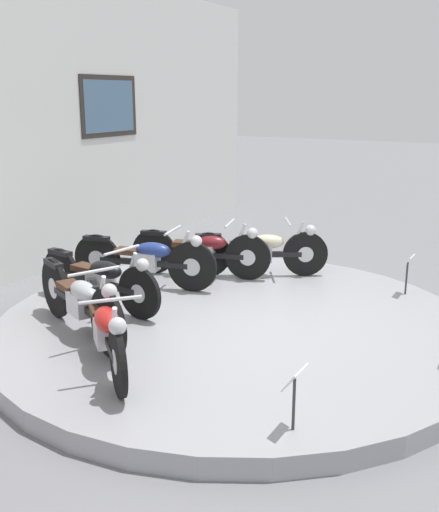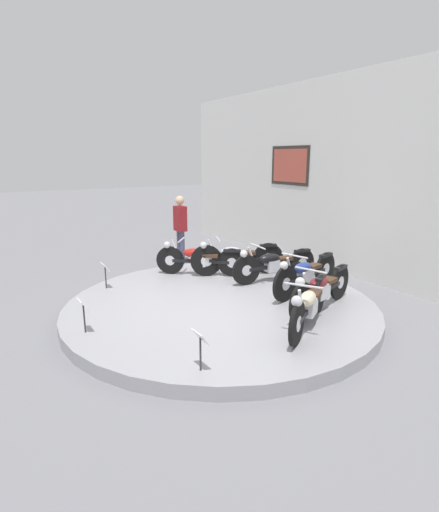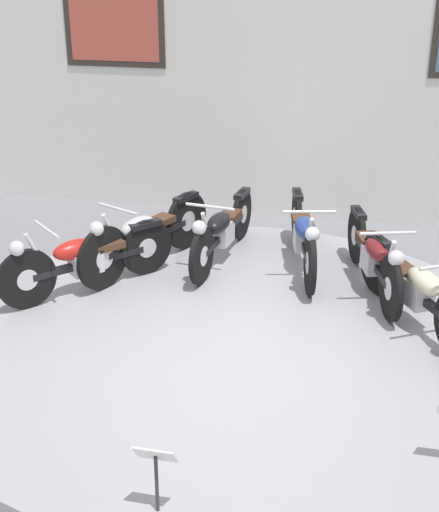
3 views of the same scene
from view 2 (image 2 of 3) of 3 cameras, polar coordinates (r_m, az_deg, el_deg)
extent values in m
plane|color=slate|center=(7.16, 0.20, -8.01)|extent=(60.00, 60.00, 0.00)
cylinder|color=#99999E|center=(7.13, 0.20, -7.28)|extent=(5.41, 5.41, 0.20)
cube|color=silver|center=(9.29, 20.66, 10.37)|extent=(14.00, 0.20, 4.49)
cube|color=#2D2823|center=(10.82, 10.00, 12.61)|extent=(1.40, 0.02, 1.00)
cube|color=#B24C3D|center=(10.82, 9.99, 12.61)|extent=(1.24, 0.02, 0.84)
cylinder|color=black|center=(8.73, -7.05, -0.60)|extent=(0.44, 0.50, 0.61)
cylinder|color=silver|center=(8.73, -7.05, -0.60)|extent=(0.19, 0.20, 0.21)
cylinder|color=black|center=(8.48, 1.79, -0.94)|extent=(0.44, 0.50, 0.61)
cylinder|color=silver|center=(8.48, 1.79, -0.94)|extent=(0.19, 0.20, 0.21)
cube|color=black|center=(8.58, -2.70, -0.77)|extent=(0.87, 0.98, 0.07)
cube|color=silver|center=(8.58, -2.96, -0.63)|extent=(0.36, 0.37, 0.24)
ellipsoid|color=red|center=(8.56, -3.63, 0.43)|extent=(0.48, 0.51, 0.20)
cube|color=#472D1E|center=(8.50, -1.25, 0.09)|extent=(0.36, 0.37, 0.07)
cube|color=black|center=(8.41, 1.80, 0.77)|extent=(0.31, 0.34, 0.06)
cylinder|color=silver|center=(8.64, -6.14, 0.64)|extent=(0.20, 0.22, 0.54)
cylinder|color=silver|center=(8.56, -5.48, 2.31)|extent=(0.43, 0.38, 0.03)
sphere|color=silver|center=(8.67, -7.50, 1.59)|extent=(0.15, 0.15, 0.15)
cylinder|color=black|center=(8.50, -1.89, -0.67)|extent=(0.33, 0.64, 0.68)
cylinder|color=silver|center=(8.50, -1.89, -0.67)|extent=(0.16, 0.24, 0.24)
cylinder|color=black|center=(8.75, 6.93, -0.33)|extent=(0.33, 0.64, 0.68)
cylinder|color=silver|center=(8.75, 6.93, -0.33)|extent=(0.16, 0.24, 0.24)
cube|color=black|center=(8.60, 2.58, -0.50)|extent=(0.57, 1.16, 0.07)
cube|color=silver|center=(8.59, 2.32, -0.38)|extent=(0.31, 0.37, 0.24)
ellipsoid|color=#B2B5BA|center=(8.53, 1.67, 0.64)|extent=(0.40, 0.53, 0.20)
cube|color=#472D1E|center=(8.61, 4.03, 0.46)|extent=(0.31, 0.37, 0.07)
cube|color=black|center=(8.69, 6.98, 1.51)|extent=(0.24, 0.37, 0.06)
cylinder|color=silver|center=(8.47, -0.90, 0.68)|extent=(0.14, 0.25, 0.54)
cylinder|color=silver|center=(8.43, -0.18, 2.42)|extent=(0.51, 0.25, 0.03)
sphere|color=silver|center=(8.41, -2.31, 1.56)|extent=(0.15, 0.15, 0.15)
cylinder|color=black|center=(7.93, 3.83, -2.03)|extent=(0.13, 0.61, 0.61)
cylinder|color=silver|center=(7.93, 3.83, -2.03)|extent=(0.09, 0.22, 0.21)
cylinder|color=black|center=(8.65, 11.65, -0.93)|extent=(0.13, 0.61, 0.61)
cylinder|color=silver|center=(8.65, 11.65, -0.93)|extent=(0.09, 0.22, 0.21)
cube|color=black|center=(8.27, 7.92, -1.46)|extent=(0.22, 1.24, 0.07)
cube|color=silver|center=(8.24, 7.69, -1.36)|extent=(0.24, 0.34, 0.24)
ellipsoid|color=black|center=(8.15, 7.14, -0.36)|extent=(0.28, 0.50, 0.20)
cube|color=#472D1E|center=(8.35, 9.21, -0.36)|extent=(0.24, 0.34, 0.07)
cube|color=black|center=(8.59, 11.74, 0.74)|extent=(0.14, 0.37, 0.06)
cylinder|color=silver|center=(7.94, 4.79, -0.51)|extent=(0.07, 0.25, 0.54)
cylinder|color=silver|center=(7.94, 5.50, 1.39)|extent=(0.54, 0.10, 0.03)
sphere|color=silver|center=(7.81, 3.49, 0.31)|extent=(0.15, 0.15, 0.15)
cylinder|color=black|center=(7.09, 9.35, -3.92)|extent=(0.20, 0.65, 0.66)
cylinder|color=silver|center=(7.09, 9.35, -3.92)|extent=(0.11, 0.24, 0.23)
cylinder|color=black|center=(8.19, 14.84, -1.78)|extent=(0.20, 0.65, 0.66)
cylinder|color=silver|center=(8.19, 14.84, -1.78)|extent=(0.11, 0.24, 0.23)
cube|color=black|center=(7.63, 12.30, -2.78)|extent=(0.34, 1.23, 0.07)
cube|color=silver|center=(7.59, 12.14, -2.70)|extent=(0.27, 0.36, 0.24)
ellipsoid|color=navy|center=(7.47, 11.79, -1.68)|extent=(0.32, 0.52, 0.20)
cube|color=#472D1E|center=(7.77, 13.22, -1.45)|extent=(0.27, 0.36, 0.07)
cube|color=black|center=(8.12, 14.96, 0.12)|extent=(0.18, 0.37, 0.06)
cylinder|color=silver|center=(7.15, 10.10, -2.13)|extent=(0.10, 0.25, 0.54)
cylinder|color=silver|center=(7.17, 10.68, 0.04)|extent=(0.53, 0.15, 0.03)
sphere|color=silver|center=(6.95, 9.17, -1.37)|extent=(0.15, 0.15, 0.15)
cylinder|color=black|center=(6.29, 11.57, -6.50)|extent=(0.23, 0.62, 0.63)
cylinder|color=silver|center=(6.29, 11.57, -6.50)|extent=(0.12, 0.23, 0.22)
cylinder|color=black|center=(7.44, 16.76, -3.60)|extent=(0.23, 0.62, 0.63)
cylinder|color=silver|center=(7.44, 16.76, -3.60)|extent=(0.12, 0.23, 0.22)
cube|color=black|center=(6.86, 14.39, -4.93)|extent=(0.41, 1.21, 0.07)
cube|color=silver|center=(6.81, 14.25, -4.86)|extent=(0.28, 0.36, 0.24)
ellipsoid|color=maroon|center=(6.68, 13.93, -3.77)|extent=(0.35, 0.52, 0.20)
cube|color=#472D1E|center=(7.00, 15.28, -3.38)|extent=(0.28, 0.36, 0.07)
cube|color=black|center=(7.37, 16.91, -1.61)|extent=(0.20, 0.37, 0.06)
cylinder|color=silver|center=(6.35, 12.33, -4.43)|extent=(0.11, 0.25, 0.54)
cylinder|color=silver|center=(6.36, 12.92, -1.97)|extent=(0.53, 0.18, 0.03)
sphere|color=silver|center=(6.13, 11.44, -3.67)|extent=(0.15, 0.15, 0.15)
cylinder|color=black|center=(5.52, 10.99, -9.46)|extent=(0.37, 0.56, 0.62)
cylinder|color=silver|center=(5.52, 10.99, -9.46)|extent=(0.17, 0.22, 0.22)
cylinder|color=black|center=(6.75, 14.12, -5.24)|extent=(0.37, 0.56, 0.62)
cylinder|color=silver|center=(6.75, 14.12, -5.24)|extent=(0.17, 0.22, 0.22)
cube|color=black|center=(6.13, 12.72, -7.14)|extent=(0.70, 1.10, 0.07)
cube|color=silver|center=(6.08, 12.63, -7.09)|extent=(0.34, 0.38, 0.24)
ellipsoid|color=beige|center=(5.94, 12.48, -5.97)|extent=(0.44, 0.52, 0.20)
cube|color=#472D1E|center=(6.28, 13.28, -5.29)|extent=(0.34, 0.38, 0.07)
cube|color=black|center=(6.67, 14.25, -3.09)|extent=(0.27, 0.36, 0.06)
cylinder|color=silver|center=(5.58, 11.50, -7.02)|extent=(0.17, 0.24, 0.54)
cylinder|color=silver|center=(5.59, 11.92, -4.16)|extent=(0.48, 0.30, 0.03)
sphere|color=silver|center=(5.34, 10.98, -6.35)|extent=(0.15, 0.15, 0.15)
cylinder|color=#333338|center=(8.04, -15.95, -3.02)|extent=(0.02, 0.02, 0.42)
cube|color=white|center=(7.98, -16.05, -1.47)|extent=(0.26, 0.11, 0.15)
cylinder|color=#333338|center=(6.15, -18.75, -8.49)|extent=(0.02, 0.02, 0.42)
cube|color=white|center=(6.07, -18.91, -6.53)|extent=(0.26, 0.11, 0.15)
cylinder|color=#333338|center=(4.87, -2.74, -13.84)|extent=(0.02, 0.02, 0.42)
cube|color=white|center=(4.77, -2.77, -11.45)|extent=(0.26, 0.11, 0.15)
cylinder|color=#4C4C6B|center=(10.45, -5.75, 1.39)|extent=(0.13, 0.13, 0.84)
cylinder|color=#4C4C6B|center=(10.31, -5.34, 1.23)|extent=(0.13, 0.13, 0.84)
cube|color=maroon|center=(10.25, -5.64, 5.35)|extent=(0.36, 0.22, 0.63)
sphere|color=beige|center=(10.19, -5.71, 7.92)|extent=(0.23, 0.23, 0.23)
camera|label=1|loc=(11.23, -30.23, 12.01)|focal=42.00mm
camera|label=3|loc=(4.95, -60.32, 16.41)|focal=50.00mm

